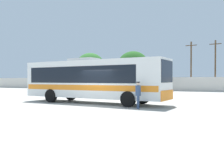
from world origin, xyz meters
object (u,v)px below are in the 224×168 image
attendant_by_bus_door (138,93)px  parked_car_leftmost_grey (114,86)px  roadside_tree_midleft (133,64)px  coach_bus_white_orange (92,79)px  utility_pole_near (215,64)px  utility_pole_far (191,65)px  roadside_tree_left (90,65)px  parked_car_second_white (155,86)px

attendant_by_bus_door → parked_car_leftmost_grey: (-12.28, 22.00, -0.16)m
attendant_by_bus_door → roadside_tree_midleft: size_ratio=0.23×
coach_bus_white_orange → parked_car_leftmost_grey: (-7.70, 19.92, -1.06)m
utility_pole_near → utility_pole_far: (-3.62, -0.80, -0.05)m
coach_bus_white_orange → roadside_tree_left: (-17.78, 28.93, 3.17)m
utility_pole_near → parked_car_leftmost_grey: bearing=-156.1°
coach_bus_white_orange → parked_car_leftmost_grey: 21.38m
roadside_tree_midleft → roadside_tree_left: bearing=175.5°
coach_bus_white_orange → utility_pole_near: size_ratio=1.46×
utility_pole_near → roadside_tree_midleft: 14.87m
parked_car_second_white → utility_pole_near: bearing=40.4°
parked_car_leftmost_grey → roadside_tree_left: 14.17m
parked_car_leftmost_grey → roadside_tree_left: roadside_tree_left is taller
parked_car_second_white → roadside_tree_midleft: roadside_tree_midleft is taller
roadside_tree_left → coach_bus_white_orange: bearing=-58.4°
parked_car_second_white → roadside_tree_midleft: size_ratio=0.61×
roadside_tree_left → parked_car_second_white: bearing=-28.6°
coach_bus_white_orange → utility_pole_far: utility_pole_far is taller
parked_car_leftmost_grey → parked_car_second_white: size_ratio=0.92×
parked_car_second_white → roadside_tree_midleft: bearing=129.0°
utility_pole_far → attendant_by_bus_door: bearing=-87.8°
parked_car_second_white → coach_bus_white_orange: bearing=-87.6°
parked_car_leftmost_grey → utility_pole_far: 13.05m
coach_bus_white_orange → parked_car_second_white: bearing=92.4°
parked_car_leftmost_grey → roadside_tree_left: size_ratio=0.55×
utility_pole_near → roadside_tree_midleft: utility_pole_near is taller
attendant_by_bus_door → utility_pole_far: size_ratio=0.21×
coach_bus_white_orange → roadside_tree_midleft: 29.30m
utility_pole_far → roadside_tree_midleft: 11.43m
parked_car_leftmost_grey → utility_pole_far: size_ratio=0.51×
parked_car_leftmost_grey → coach_bus_white_orange: bearing=-68.9°
parked_car_leftmost_grey → utility_pole_near: utility_pole_near is taller
parked_car_leftmost_grey → roadside_tree_midleft: roadside_tree_midleft is taller
parked_car_second_white → roadside_tree_midleft: 11.58m
parked_car_leftmost_grey → roadside_tree_midleft: 9.16m
attendant_by_bus_door → roadside_tree_left: 38.46m
attendant_by_bus_door → coach_bus_white_orange: bearing=155.6°
attendant_by_bus_door → utility_pole_far: utility_pole_far is taller
coach_bus_white_orange → parked_car_second_white: 19.74m
parked_car_second_white → utility_pole_near: (7.96, 6.78, 3.46)m
coach_bus_white_orange → roadside_tree_left: size_ratio=1.58×
utility_pole_far → utility_pole_near: bearing=12.5°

